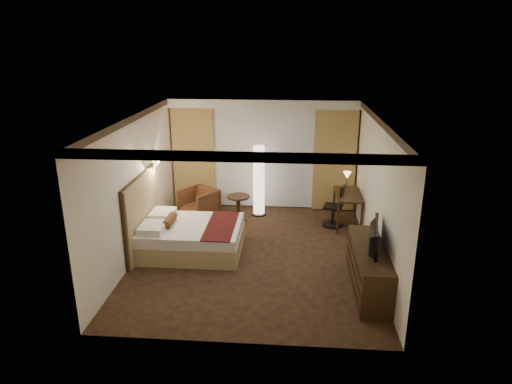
# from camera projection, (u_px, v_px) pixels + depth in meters

# --- Properties ---
(floor) EXTENTS (4.50, 5.50, 0.01)m
(floor) POSITION_uv_depth(u_px,v_px,m) (254.00, 254.00, 8.90)
(floor) COLOR black
(floor) RESTS_ON ground
(ceiling) EXTENTS (4.50, 5.50, 0.01)m
(ceiling) POSITION_uv_depth(u_px,v_px,m) (254.00, 116.00, 8.04)
(ceiling) COLOR white
(ceiling) RESTS_ON back_wall
(back_wall) EXTENTS (4.50, 0.02, 2.70)m
(back_wall) POSITION_uv_depth(u_px,v_px,m) (264.00, 154.00, 11.07)
(back_wall) COLOR white
(back_wall) RESTS_ON floor
(left_wall) EXTENTS (0.02, 5.50, 2.70)m
(left_wall) POSITION_uv_depth(u_px,v_px,m) (136.00, 186.00, 8.64)
(left_wall) COLOR white
(left_wall) RESTS_ON floor
(right_wall) EXTENTS (0.02, 5.50, 2.70)m
(right_wall) POSITION_uv_depth(u_px,v_px,m) (377.00, 192.00, 8.31)
(right_wall) COLOR white
(right_wall) RESTS_ON floor
(crown_molding) EXTENTS (4.50, 5.50, 0.12)m
(crown_molding) POSITION_uv_depth(u_px,v_px,m) (254.00, 119.00, 8.06)
(crown_molding) COLOR black
(crown_molding) RESTS_ON ceiling
(soffit) EXTENTS (4.50, 0.50, 0.20)m
(soffit) POSITION_uv_depth(u_px,v_px,m) (263.00, 103.00, 10.44)
(soffit) COLOR white
(soffit) RESTS_ON ceiling
(curtain_sheer) EXTENTS (2.48, 0.04, 2.45)m
(curtain_sheer) POSITION_uv_depth(u_px,v_px,m) (263.00, 158.00, 11.03)
(curtain_sheer) COLOR silver
(curtain_sheer) RESTS_ON back_wall
(curtain_left_drape) EXTENTS (1.00, 0.14, 2.45)m
(curtain_left_drape) POSITION_uv_depth(u_px,v_px,m) (194.00, 158.00, 11.10)
(curtain_left_drape) COLOR tan
(curtain_left_drape) RESTS_ON back_wall
(curtain_right_drape) EXTENTS (1.00, 0.14, 2.45)m
(curtain_right_drape) POSITION_uv_depth(u_px,v_px,m) (334.00, 160.00, 10.84)
(curtain_right_drape) COLOR tan
(curtain_right_drape) RESTS_ON back_wall
(wall_sconce) EXTENTS (0.24, 0.24, 0.24)m
(wall_sconce) POSITION_uv_depth(u_px,v_px,m) (156.00, 161.00, 9.31)
(wall_sconce) COLOR white
(wall_sconce) RESTS_ON left_wall
(bed) EXTENTS (1.92, 1.50, 0.56)m
(bed) POSITION_uv_depth(u_px,v_px,m) (192.00, 238.00, 8.96)
(bed) COLOR white
(bed) RESTS_ON floor
(headboard) EXTENTS (0.12, 1.80, 1.50)m
(headboard) POSITION_uv_depth(u_px,v_px,m) (142.00, 214.00, 8.88)
(headboard) COLOR tan
(headboard) RESTS_ON floor
(armchair) EXTENTS (1.00, 0.99, 0.76)m
(armchair) POSITION_uv_depth(u_px,v_px,m) (199.00, 202.00, 10.65)
(armchair) COLOR #522D18
(armchair) RESTS_ON floor
(side_table) EXTENTS (0.53, 0.53, 0.58)m
(side_table) POSITION_uv_depth(u_px,v_px,m) (238.00, 208.00, 10.54)
(side_table) COLOR black
(side_table) RESTS_ON floor
(floor_lamp) EXTENTS (0.35, 0.35, 1.68)m
(floor_lamp) POSITION_uv_depth(u_px,v_px,m) (259.00, 181.00, 10.66)
(floor_lamp) COLOR white
(floor_lamp) RESTS_ON floor
(desk) EXTENTS (0.55, 1.12, 0.75)m
(desk) POSITION_uv_depth(u_px,v_px,m) (347.00, 209.00, 10.19)
(desk) COLOR black
(desk) RESTS_ON floor
(desk_lamp) EXTENTS (0.18, 0.18, 0.34)m
(desk_lamp) POSITION_uv_depth(u_px,v_px,m) (347.00, 181.00, 10.40)
(desk_lamp) COLOR #FFD899
(desk_lamp) RESTS_ON desk
(office_chair) EXTENTS (0.57, 0.57, 0.97)m
(office_chair) POSITION_uv_depth(u_px,v_px,m) (333.00, 205.00, 10.13)
(office_chair) COLOR black
(office_chair) RESTS_ON floor
(dresser) EXTENTS (0.50, 1.93, 0.75)m
(dresser) POSITION_uv_depth(u_px,v_px,m) (369.00, 268.00, 7.57)
(dresser) COLOR black
(dresser) RESTS_ON floor
(television) EXTENTS (0.73, 1.09, 0.13)m
(television) POSITION_uv_depth(u_px,v_px,m) (370.00, 231.00, 7.36)
(television) COLOR black
(television) RESTS_ON dresser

